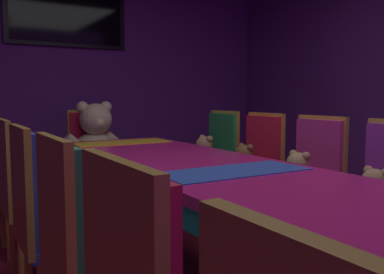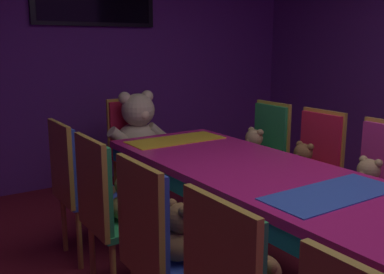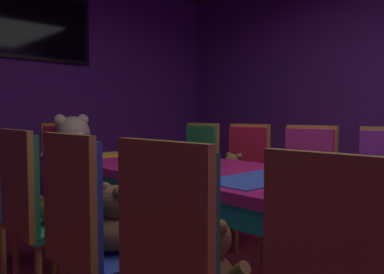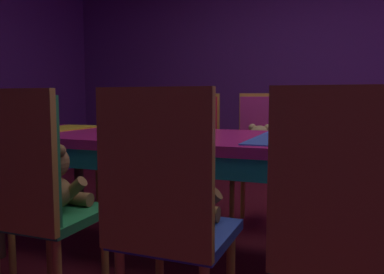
{
  "view_description": "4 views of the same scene",
  "coord_description": "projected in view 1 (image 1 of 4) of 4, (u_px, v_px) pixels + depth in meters",
  "views": [
    {
      "loc": [
        -1.24,
        -1.66,
        1.11
      ],
      "look_at": [
        0.04,
        0.47,
        0.87
      ],
      "focal_mm": 39.13,
      "sensor_mm": 36.0,
      "label": 1
    },
    {
      "loc": [
        -1.79,
        -1.4,
        1.5
      ],
      "look_at": [
        -0.19,
        1.01,
        0.88
      ],
      "focal_mm": 41.44,
      "sensor_mm": 36.0,
      "label": 2
    },
    {
      "loc": [
        -1.62,
        -1.13,
        1.06
      ],
      "look_at": [
        0.03,
        0.61,
        0.92
      ],
      "focal_mm": 35.5,
      "sensor_mm": 36.0,
      "label": 3
    },
    {
      "loc": [
        -2.07,
        -0.28,
        0.95
      ],
      "look_at": [
        -0.09,
        0.49,
        0.74
      ],
      "focal_mm": 36.63,
      "sensor_mm": 36.0,
      "label": 4
    }
  ],
  "objects": [
    {
      "name": "chair_right_3",
      "position": [
        313.0,
        174.0,
        2.8
      ],
      "size": [
        0.42,
        0.41,
        0.98
      ],
      "rotation": [
        0.0,
        0.0,
        3.14
      ],
      "color": "#CC338C",
      "rests_on": "ground_plane"
    },
    {
      "name": "teddy_right_2",
      "position": [
        373.0,
        197.0,
        2.24
      ],
      "size": [
        0.23,
        0.3,
        0.28
      ],
      "rotation": [
        0.0,
        0.0,
        3.14
      ],
      "color": "tan",
      "rests_on": "chair_right_2"
    },
    {
      "name": "chair_left_3",
      "position": [
        41.0,
        210.0,
        1.9
      ],
      "size": [
        0.42,
        0.41,
        0.98
      ],
      "color": "#2D47B2",
      "rests_on": "ground_plane"
    },
    {
      "name": "teddy_left_5",
      "position": [
        30.0,
        172.0,
        2.99
      ],
      "size": [
        0.22,
        0.29,
        0.27
      ],
      "color": "brown",
      "rests_on": "chair_left_5"
    },
    {
      "name": "teddy_left_4",
      "position": [
        46.0,
        185.0,
        2.5
      ],
      "size": [
        0.24,
        0.31,
        0.3
      ],
      "color": "olive",
      "rests_on": "chair_left_4"
    },
    {
      "name": "throne_chair",
      "position": [
        91.0,
        149.0,
        4.1
      ],
      "size": [
        0.41,
        0.42,
        0.98
      ],
      "rotation": [
        0.0,
        0.0,
        -1.57
      ],
      "color": "red",
      "rests_on": "ground_plane"
    },
    {
      "name": "king_teddy_bear",
      "position": [
        96.0,
        139.0,
        3.95
      ],
      "size": [
        0.65,
        0.5,
        0.61
      ],
      "rotation": [
        0.0,
        0.0,
        -1.57
      ],
      "color": "beige",
      "rests_on": "throne_chair"
    },
    {
      "name": "chair_left_4",
      "position": [
        21.0,
        186.0,
        2.42
      ],
      "size": [
        0.42,
        0.41,
        0.98
      ],
      "color": "#268C4C",
      "rests_on": "ground_plane"
    },
    {
      "name": "wall_back",
      "position": [
        67.0,
        71.0,
        4.76
      ],
      "size": [
        5.2,
        0.12,
        2.8
      ],
      "primitive_type": "cube",
      "color": "#59267F",
      "rests_on": "ground_plane"
    },
    {
      "name": "chair_right_5",
      "position": [
        217.0,
        154.0,
        3.78
      ],
      "size": [
        0.42,
        0.41,
        0.98
      ],
      "rotation": [
        0.0,
        0.0,
        3.14
      ],
      "color": "#268C4C",
      "rests_on": "ground_plane"
    },
    {
      "name": "teddy_right_5",
      "position": [
        204.0,
        156.0,
        3.7
      ],
      "size": [
        0.26,
        0.33,
        0.31
      ],
      "rotation": [
        0.0,
        0.0,
        3.14
      ],
      "color": "tan",
      "rests_on": "chair_right_5"
    },
    {
      "name": "teddy_left_3",
      "position": [
        73.0,
        208.0,
        1.98
      ],
      "size": [
        0.25,
        0.32,
        0.3
      ],
      "color": "brown",
      "rests_on": "chair_left_3"
    },
    {
      "name": "chair_left_5",
      "position": [
        8.0,
        171.0,
        2.92
      ],
      "size": [
        0.42,
        0.41,
        0.98
      ],
      "color": "#2D47B2",
      "rests_on": "ground_plane"
    },
    {
      "name": "banquet_table",
      "position": [
        234.0,
        188.0,
        2.09
      ],
      "size": [
        0.9,
        3.6,
        0.75
      ],
      "color": "#C61E72",
      "rests_on": "ground_plane"
    },
    {
      "name": "chair_left_2",
      "position": [
        79.0,
        249.0,
        1.42
      ],
      "size": [
        0.42,
        0.41,
        0.98
      ],
      "color": "#268C4C",
      "rests_on": "ground_plane"
    },
    {
      "name": "teddy_right_3",
      "position": [
        297.0,
        177.0,
        2.72
      ],
      "size": [
        0.25,
        0.32,
        0.3
      ],
      "rotation": [
        0.0,
        0.0,
        3.14
      ],
      "color": "tan",
      "rests_on": "chair_right_3"
    },
    {
      "name": "chair_right_4",
      "position": [
        258.0,
        162.0,
        3.3
      ],
      "size": [
        0.42,
        0.41,
        0.98
      ],
      "rotation": [
        0.0,
        0.0,
        3.14
      ],
      "color": "red",
      "rests_on": "ground_plane"
    },
    {
      "name": "wall_tv",
      "position": [
        67.0,
        11.0,
        4.62
      ],
      "size": [
        1.32,
        0.06,
        0.77
      ],
      "color": "black"
    },
    {
      "name": "teddy_left_2",
      "position": [
        119.0,
        248.0,
        1.5
      ],
      "size": [
        0.22,
        0.28,
        0.26
      ],
      "color": "brown",
      "rests_on": "chair_left_2"
    },
    {
      "name": "teddy_right_4",
      "position": [
        243.0,
        165.0,
        3.23
      ],
      "size": [
        0.24,
        0.31,
        0.29
      ],
      "rotation": [
        0.0,
        0.0,
        3.14
      ],
      "color": "brown",
      "rests_on": "chair_right_4"
    }
  ]
}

